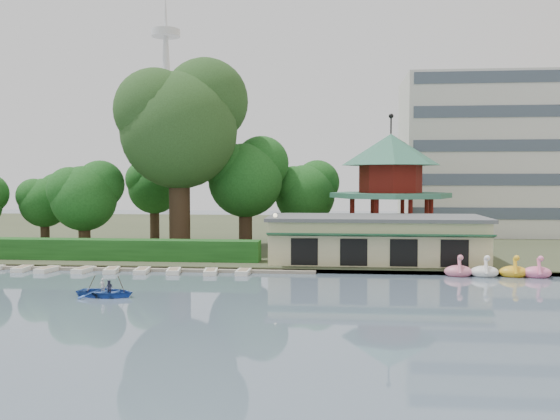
# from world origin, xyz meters

# --- Properties ---
(ground_plane) EXTENTS (220.00, 220.00, 0.00)m
(ground_plane) POSITION_xyz_m (0.00, 0.00, 0.00)
(ground_plane) COLOR slate
(ground_plane) RESTS_ON ground
(shore) EXTENTS (220.00, 70.00, 0.40)m
(shore) POSITION_xyz_m (0.00, 52.00, 0.20)
(shore) COLOR #424930
(shore) RESTS_ON ground
(embankment) EXTENTS (220.00, 0.60, 0.30)m
(embankment) POSITION_xyz_m (0.00, 17.30, 0.15)
(embankment) COLOR gray
(embankment) RESTS_ON ground
(dock) EXTENTS (34.00, 1.60, 0.24)m
(dock) POSITION_xyz_m (-12.00, 17.20, 0.12)
(dock) COLOR gray
(dock) RESTS_ON ground
(boathouse) EXTENTS (18.60, 9.39, 3.90)m
(boathouse) POSITION_xyz_m (10.00, 21.97, 2.37)
(boathouse) COLOR beige
(boathouse) RESTS_ON shore
(pavilion) EXTENTS (12.40, 12.40, 13.50)m
(pavilion) POSITION_xyz_m (12.00, 32.00, 7.48)
(pavilion) COLOR beige
(pavilion) RESTS_ON shore
(office_building) EXTENTS (38.00, 18.00, 20.00)m
(office_building) POSITION_xyz_m (32.67, 49.00, 9.73)
(office_building) COLOR silver
(office_building) RESTS_ON shore
(broadcast_tower) EXTENTS (8.00, 8.00, 96.00)m
(broadcast_tower) POSITION_xyz_m (-42.00, 140.00, 33.98)
(broadcast_tower) COLOR silver
(broadcast_tower) RESTS_ON ground
(hedge) EXTENTS (30.00, 2.00, 1.80)m
(hedge) POSITION_xyz_m (-15.00, 20.50, 1.30)
(hedge) COLOR #1E571D
(hedge) RESTS_ON shore
(lamp_post) EXTENTS (0.36, 0.36, 4.28)m
(lamp_post) POSITION_xyz_m (1.50, 19.00, 3.34)
(lamp_post) COLOR black
(lamp_post) RESTS_ON shore
(big_tree) EXTENTS (12.69, 11.82, 19.29)m
(big_tree) POSITION_xyz_m (-8.84, 28.19, 13.28)
(big_tree) COLOR #3A281C
(big_tree) RESTS_ON shore
(small_trees) EXTENTS (39.66, 16.65, 11.66)m
(small_trees) POSITION_xyz_m (-10.55, 31.67, 6.64)
(small_trees) COLOR #3A281C
(small_trees) RESTS_ON shore
(moored_rowboats) EXTENTS (27.32, 2.73, 0.36)m
(moored_rowboats) POSITION_xyz_m (-13.95, 15.82, 0.18)
(moored_rowboats) COLOR white
(moored_rowboats) RESTS_ON ground
(rowboat_with_passengers) EXTENTS (5.68, 4.38, 2.01)m
(rowboat_with_passengers) POSITION_xyz_m (-8.09, 5.94, 0.54)
(rowboat_with_passengers) COLOR #2D55AD
(rowboat_with_passengers) RESTS_ON ground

